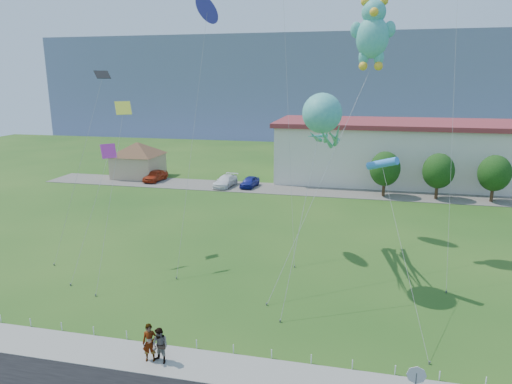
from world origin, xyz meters
TOP-DOWN VIEW (x-y plane):
  - ground at (0.00, 0.00)m, footprint 160.00×160.00m
  - sidewalk at (0.00, -2.75)m, footprint 80.00×2.50m
  - parking_strip at (0.00, 35.00)m, footprint 70.00×6.00m
  - hill_ridge at (0.00, 120.00)m, footprint 160.00×50.00m
  - pavilion at (-24.00, 38.00)m, footprint 9.20×9.20m
  - warehouse at (26.00, 44.00)m, footprint 61.00×15.00m
  - stop_sign at (9.50, -4.21)m, footprint 0.80×0.07m
  - rope_fence at (0.00, -1.30)m, footprint 26.05×0.05m
  - tree_near at (10.00, 34.00)m, footprint 3.60×3.60m
  - tree_mid at (16.00, 34.00)m, footprint 3.60×3.60m
  - tree_far at (22.00, 34.00)m, footprint 3.60×3.60m
  - pedestrian_left at (-2.83, -2.93)m, footprint 0.82×0.66m
  - pedestrian_right at (-2.26, -2.97)m, footprint 1.06×0.93m
  - parked_car_red at (-20.39, 35.73)m, footprint 2.35×4.70m
  - parked_car_white at (-9.99, 34.67)m, footprint 2.58×5.14m
  - parked_car_blue at (-6.83, 35.08)m, footprint 2.15×4.20m
  - octopus_kite at (4.35, 9.97)m, footprint 2.86×13.68m
  - teddy_bear_kite at (7.34, 15.69)m, footprint 7.38×12.71m
  - small_kite_cyan at (8.32, 8.38)m, footprint 2.73×9.71m
  - small_kite_yellow at (-10.05, 8.63)m, footprint 1.39×7.23m
  - small_kite_pink at (-11.46, 8.55)m, footprint 1.29×5.88m
  - small_kite_blue at (-5.27, 14.39)m, footprint 1.80×8.84m
  - small_kite_black at (-13.53, 11.50)m, footprint 2.75×6.16m

SIDE VIEW (x-z plane):
  - ground at x=0.00m, z-range 0.00..0.00m
  - parking_strip at x=0.00m, z-range 0.00..0.06m
  - sidewalk at x=0.00m, z-range 0.00..0.10m
  - rope_fence at x=0.00m, z-range 0.00..0.50m
  - parked_car_blue at x=-6.83m, z-range 0.06..1.43m
  - parked_car_white at x=-9.99m, z-range 0.06..1.49m
  - parked_car_red at x=-20.39m, z-range 0.06..1.60m
  - pedestrian_right at x=-2.26m, z-range 0.10..1.93m
  - pedestrian_left at x=-2.83m, z-range 0.10..2.07m
  - stop_sign at x=9.50m, z-range 0.62..3.12m
  - pavilion at x=-24.00m, z-range 0.52..5.52m
  - tree_near at x=10.00m, z-range 0.65..6.12m
  - tree_mid at x=16.00m, z-range 0.65..6.12m
  - tree_far at x=22.00m, z-range 0.65..6.12m
  - warehouse at x=26.00m, z-range 0.02..8.22m
  - small_kite_pink at x=-11.46m, z-range 3.19..12.16m
  - small_kite_cyan at x=8.32m, z-range 3.95..12.88m
  - small_kite_yellow at x=-10.05m, z-range 4.25..16.38m
  - octopus_kite at x=4.35m, z-range 4.29..17.19m
  - small_kite_black at x=-13.53m, z-range 5.04..19.56m
  - hill_ridge at x=0.00m, z-range 0.00..25.00m
  - teddy_bear_kite at x=7.34m, z-range 7.34..27.00m
  - small_kite_blue at x=-5.27m, z-range 8.64..28.29m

